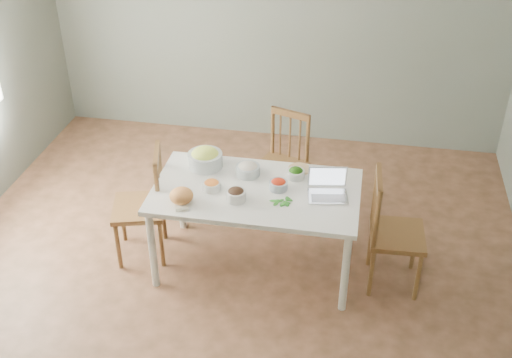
% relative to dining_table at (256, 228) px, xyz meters
% --- Properties ---
extents(floor, '(5.00, 5.00, 0.00)m').
position_rel_dining_table_xyz_m(floor, '(-0.21, -0.16, -0.39)').
color(floor, '#4C3320').
rests_on(floor, ground).
extents(wall_back, '(5.00, 0.00, 2.70)m').
position_rel_dining_table_xyz_m(wall_back, '(-0.21, 2.34, 0.96)').
color(wall_back, slate).
rests_on(wall_back, ground).
extents(dining_table, '(1.65, 0.93, 0.78)m').
position_rel_dining_table_xyz_m(dining_table, '(0.00, 0.00, 0.00)').
color(dining_table, white).
rests_on(dining_table, floor).
extents(chair_far, '(0.54, 0.53, 0.97)m').
position_rel_dining_table_xyz_m(chair_far, '(0.07, 0.87, 0.10)').
color(chair_far, '#4B2B17').
rests_on(chair_far, floor).
extents(chair_left, '(0.53, 0.54, 1.01)m').
position_rel_dining_table_xyz_m(chair_left, '(-1.01, -0.02, 0.12)').
color(chair_left, '#4B2B17').
rests_on(chair_left, floor).
extents(chair_right, '(0.45, 0.47, 1.02)m').
position_rel_dining_table_xyz_m(chair_right, '(1.14, -0.01, 0.12)').
color(chair_right, '#4B2B17').
rests_on(chair_right, floor).
extents(bread_boule, '(0.23, 0.23, 0.12)m').
position_rel_dining_table_xyz_m(bread_boule, '(-0.53, -0.28, 0.45)').
color(bread_boule, '#CC8446').
rests_on(bread_boule, dining_table).
extents(butter_stick, '(0.10, 0.06, 0.03)m').
position_rel_dining_table_xyz_m(butter_stick, '(-0.50, -0.38, 0.40)').
color(butter_stick, '#EDEACB').
rests_on(butter_stick, dining_table).
extents(bowl_squash, '(0.38, 0.38, 0.17)m').
position_rel_dining_table_xyz_m(bowl_squash, '(-0.48, 0.27, 0.47)').
color(bowl_squash, yellow).
rests_on(bowl_squash, dining_table).
extents(bowl_carrot, '(0.19, 0.19, 0.08)m').
position_rel_dining_table_xyz_m(bowl_carrot, '(-0.35, -0.06, 0.43)').
color(bowl_carrot, orange).
rests_on(bowl_carrot, dining_table).
extents(bowl_onion, '(0.21, 0.21, 0.11)m').
position_rel_dining_table_xyz_m(bowl_onion, '(-0.11, 0.21, 0.44)').
color(bowl_onion, white).
rests_on(bowl_onion, dining_table).
extents(bowl_mushroom, '(0.16, 0.16, 0.10)m').
position_rel_dining_table_xyz_m(bowl_mushroom, '(-0.13, -0.17, 0.44)').
color(bowl_mushroom, black).
rests_on(bowl_mushroom, dining_table).
extents(bowl_redpep, '(0.19, 0.19, 0.09)m').
position_rel_dining_table_xyz_m(bowl_redpep, '(0.17, 0.04, 0.43)').
color(bowl_redpep, red).
rests_on(bowl_redpep, dining_table).
extents(bowl_broccoli, '(0.15, 0.15, 0.09)m').
position_rel_dining_table_xyz_m(bowl_broccoli, '(0.29, 0.23, 0.43)').
color(bowl_broccoli, '#0C3909').
rests_on(bowl_broccoli, dining_table).
extents(flatbread, '(0.23, 0.23, 0.02)m').
position_rel_dining_table_xyz_m(flatbread, '(0.30, 0.36, 0.40)').
color(flatbread, tan).
rests_on(flatbread, dining_table).
extents(basil_bunch, '(0.19, 0.19, 0.02)m').
position_rel_dining_table_xyz_m(basil_bunch, '(0.22, -0.13, 0.40)').
color(basil_bunch, '#277224').
rests_on(basil_bunch, dining_table).
extents(laptop, '(0.34, 0.30, 0.21)m').
position_rel_dining_table_xyz_m(laptop, '(0.57, -0.01, 0.49)').
color(laptop, silver).
rests_on(laptop, dining_table).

